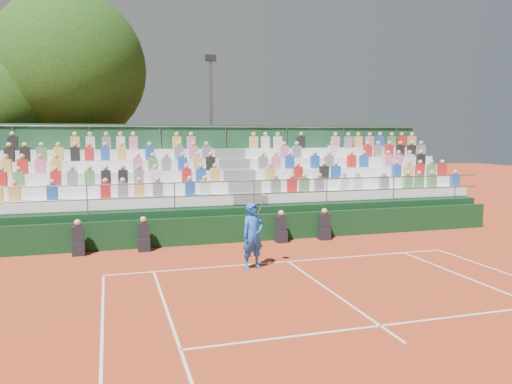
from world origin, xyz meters
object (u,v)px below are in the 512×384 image
object	(u,v)px
tennis_player	(253,236)
tree_east	(69,69)
floodlight_mast	(211,118)
tree_west	(10,101)

from	to	relation	value
tennis_player	tree_east	distance (m)	15.31
tennis_player	floodlight_mast	size ratio (longest dim) A/B	0.26
tree_west	tree_east	xyz separation A→B (m)	(2.65, 0.22, 1.62)
tennis_player	tree_west	distance (m)	15.77
tennis_player	tree_east	bearing A→B (deg)	114.06
tennis_player	tree_west	bearing A→B (deg)	123.63
tree_west	floodlight_mast	bearing A→B (deg)	10.43
tree_east	floodlight_mast	world-z (taller)	tree_east
tree_west	floodlight_mast	distance (m)	10.27
tree_east	floodlight_mast	xyz separation A→B (m)	(7.43, 1.64, -2.26)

